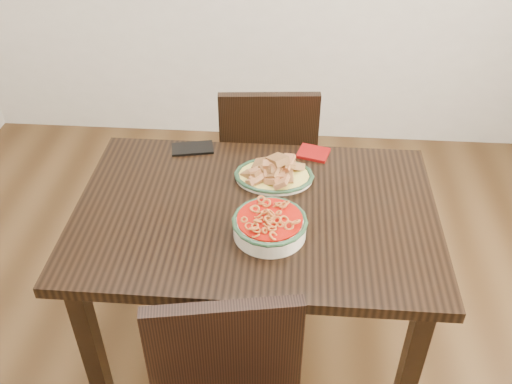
# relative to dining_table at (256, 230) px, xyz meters

# --- Properties ---
(floor) EXTENTS (3.50, 3.50, 0.00)m
(floor) POSITION_rel_dining_table_xyz_m (-0.08, -0.05, -0.66)
(floor) COLOR #3D2813
(floor) RESTS_ON ground
(dining_table) EXTENTS (1.24, 0.83, 0.75)m
(dining_table) POSITION_rel_dining_table_xyz_m (0.00, 0.00, 0.00)
(dining_table) COLOR black
(dining_table) RESTS_ON ground
(chair_far) EXTENTS (0.46, 0.46, 0.89)m
(chair_far) POSITION_rel_dining_table_xyz_m (0.00, 0.67, -0.16)
(chair_far) COLOR black
(chair_far) RESTS_ON ground
(fish_plate) EXTENTS (0.28, 0.22, 0.11)m
(fish_plate) POSITION_rel_dining_table_xyz_m (0.05, 0.18, 0.14)
(fish_plate) COLOR beige
(fish_plate) RESTS_ON dining_table
(noodle_bowl) EXTENTS (0.24, 0.24, 0.08)m
(noodle_bowl) POSITION_rel_dining_table_xyz_m (0.05, -0.12, 0.14)
(noodle_bowl) COLOR beige
(noodle_bowl) RESTS_ON dining_table
(smartphone) EXTENTS (0.18, 0.12, 0.01)m
(smartphone) POSITION_rel_dining_table_xyz_m (-0.28, 0.35, 0.10)
(smartphone) COLOR black
(smartphone) RESTS_ON dining_table
(napkin) EXTENTS (0.14, 0.12, 0.01)m
(napkin) POSITION_rel_dining_table_xyz_m (0.20, 0.35, 0.10)
(napkin) COLOR maroon
(napkin) RESTS_ON dining_table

